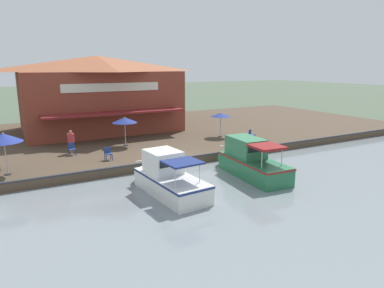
{
  "coord_description": "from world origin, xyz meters",
  "views": [
    {
      "loc": [
        19.91,
        -9.95,
        6.75
      ],
      "look_at": [
        -1.0,
        1.47,
        1.3
      ],
      "focal_mm": 32.0,
      "sensor_mm": 36.0,
      "label": 1
    }
  ],
  "objects_px": {
    "person_near_entrance": "(71,139)",
    "motorboat_second_along": "(248,160)",
    "waterfront_restaurant": "(99,93)",
    "motorboat_fourth_along": "(166,177)",
    "patio_umbrella_by_entrance": "(125,120)",
    "tree_upstream_bank": "(128,81)",
    "cafe_chair_under_first_umbrella": "(251,134)",
    "cafe_chair_beside_entrance": "(72,148)",
    "patio_umbrella_far_corner": "(221,115)",
    "cafe_chair_back_row_seat": "(108,153)",
    "patio_umbrella_mid_patio_left": "(3,138)"
  },
  "relations": [
    {
      "from": "person_near_entrance",
      "to": "motorboat_second_along",
      "type": "xyz_separation_m",
      "value": [
        8.66,
        9.16,
        -0.7
      ]
    },
    {
      "from": "waterfront_restaurant",
      "to": "motorboat_fourth_along",
      "type": "height_order",
      "value": "waterfront_restaurant"
    },
    {
      "from": "patio_umbrella_by_entrance",
      "to": "tree_upstream_bank",
      "type": "distance_m",
      "value": 14.68
    },
    {
      "from": "cafe_chair_under_first_umbrella",
      "to": "person_near_entrance",
      "type": "relative_size",
      "value": 0.51
    },
    {
      "from": "cafe_chair_beside_entrance",
      "to": "person_near_entrance",
      "type": "relative_size",
      "value": 0.51
    },
    {
      "from": "motorboat_fourth_along",
      "to": "motorboat_second_along",
      "type": "distance_m",
      "value": 5.82
    },
    {
      "from": "tree_upstream_bank",
      "to": "patio_umbrella_far_corner",
      "type": "bearing_deg",
      "value": 14.24
    },
    {
      "from": "cafe_chair_back_row_seat",
      "to": "person_near_entrance",
      "type": "height_order",
      "value": "person_near_entrance"
    },
    {
      "from": "waterfront_restaurant",
      "to": "motorboat_fourth_along",
      "type": "xyz_separation_m",
      "value": [
        17.69,
        -0.93,
        -3.36
      ]
    },
    {
      "from": "patio_umbrella_far_corner",
      "to": "cafe_chair_under_first_umbrella",
      "type": "height_order",
      "value": "patio_umbrella_far_corner"
    },
    {
      "from": "patio_umbrella_far_corner",
      "to": "person_near_entrance",
      "type": "bearing_deg",
      "value": -90.64
    },
    {
      "from": "patio_umbrella_by_entrance",
      "to": "cafe_chair_back_row_seat",
      "type": "xyz_separation_m",
      "value": [
        3.48,
        -2.34,
        -1.57
      ]
    },
    {
      "from": "motorboat_fourth_along",
      "to": "motorboat_second_along",
      "type": "relative_size",
      "value": 0.95
    },
    {
      "from": "cafe_chair_beside_entrance",
      "to": "motorboat_second_along",
      "type": "distance_m",
      "value": 12.3
    },
    {
      "from": "waterfront_restaurant",
      "to": "cafe_chair_beside_entrance",
      "type": "xyz_separation_m",
      "value": [
        9.24,
        -4.35,
        -3.14
      ]
    },
    {
      "from": "cafe_chair_beside_entrance",
      "to": "motorboat_fourth_along",
      "type": "xyz_separation_m",
      "value": [
        8.44,
        3.43,
        -0.22
      ]
    },
    {
      "from": "waterfront_restaurant",
      "to": "patio_umbrella_mid_patio_left",
      "type": "relative_size",
      "value": 5.93
    },
    {
      "from": "patio_umbrella_mid_patio_left",
      "to": "cafe_chair_beside_entrance",
      "type": "bearing_deg",
      "value": 125.46
    },
    {
      "from": "cafe_chair_back_row_seat",
      "to": "cafe_chair_under_first_umbrella",
      "type": "height_order",
      "value": "same"
    },
    {
      "from": "cafe_chair_under_first_umbrella",
      "to": "patio_umbrella_far_corner",
      "type": "bearing_deg",
      "value": -145.32
    },
    {
      "from": "waterfront_restaurant",
      "to": "cafe_chair_back_row_seat",
      "type": "relative_size",
      "value": 17.24
    },
    {
      "from": "cafe_chair_under_first_umbrella",
      "to": "cafe_chair_beside_entrance",
      "type": "height_order",
      "value": "same"
    },
    {
      "from": "patio_umbrella_by_entrance",
      "to": "motorboat_fourth_along",
      "type": "distance_m",
      "value": 9.62
    },
    {
      "from": "patio_umbrella_by_entrance",
      "to": "cafe_chair_beside_entrance",
      "type": "height_order",
      "value": "patio_umbrella_by_entrance"
    },
    {
      "from": "tree_upstream_bank",
      "to": "motorboat_second_along",
      "type": "bearing_deg",
      "value": 0.18
    },
    {
      "from": "patio_umbrella_far_corner",
      "to": "motorboat_second_along",
      "type": "relative_size",
      "value": 0.34
    },
    {
      "from": "motorboat_second_along",
      "to": "cafe_chair_back_row_seat",
      "type": "bearing_deg",
      "value": -127.4
    },
    {
      "from": "person_near_entrance",
      "to": "tree_upstream_bank",
      "type": "relative_size",
      "value": 0.25
    },
    {
      "from": "patio_umbrella_mid_patio_left",
      "to": "person_near_entrance",
      "type": "height_order",
      "value": "patio_umbrella_mid_patio_left"
    },
    {
      "from": "cafe_chair_beside_entrance",
      "to": "motorboat_second_along",
      "type": "relative_size",
      "value": 0.13
    },
    {
      "from": "cafe_chair_back_row_seat",
      "to": "motorboat_fourth_along",
      "type": "relative_size",
      "value": 0.14
    },
    {
      "from": "person_near_entrance",
      "to": "motorboat_fourth_along",
      "type": "distance_m",
      "value": 9.63
    },
    {
      "from": "cafe_chair_back_row_seat",
      "to": "tree_upstream_bank",
      "type": "bearing_deg",
      "value": 156.98
    },
    {
      "from": "cafe_chair_under_first_umbrella",
      "to": "tree_upstream_bank",
      "type": "xyz_separation_m",
      "value": [
        -16.53,
        -5.22,
        3.94
      ]
    },
    {
      "from": "motorboat_second_along",
      "to": "cafe_chair_beside_entrance",
      "type": "bearing_deg",
      "value": -131.29
    },
    {
      "from": "patio_umbrella_mid_patio_left",
      "to": "patio_umbrella_by_entrance",
      "type": "distance_m",
      "value": 9.18
    },
    {
      "from": "person_near_entrance",
      "to": "motorboat_fourth_along",
      "type": "xyz_separation_m",
      "value": [
        8.99,
        3.34,
        -0.79
      ]
    },
    {
      "from": "waterfront_restaurant",
      "to": "tree_upstream_bank",
      "type": "relative_size",
      "value": 2.2
    },
    {
      "from": "patio_umbrella_mid_patio_left",
      "to": "cafe_chair_back_row_seat",
      "type": "xyz_separation_m",
      "value": [
        -0.4,
        5.98,
        -1.7
      ]
    },
    {
      "from": "tree_upstream_bank",
      "to": "waterfront_restaurant",
      "type": "bearing_deg",
      "value": -41.97
    },
    {
      "from": "cafe_chair_back_row_seat",
      "to": "tree_upstream_bank",
      "type": "distance_m",
      "value": 18.99
    },
    {
      "from": "cafe_chair_back_row_seat",
      "to": "cafe_chair_beside_entrance",
      "type": "distance_m",
      "value": 3.15
    },
    {
      "from": "patio_umbrella_far_corner",
      "to": "cafe_chair_beside_entrance",
      "type": "bearing_deg",
      "value": -88.18
    },
    {
      "from": "patio_umbrella_by_entrance",
      "to": "cafe_chair_under_first_umbrella",
      "type": "height_order",
      "value": "patio_umbrella_by_entrance"
    },
    {
      "from": "cafe_chair_back_row_seat",
      "to": "cafe_chair_under_first_umbrella",
      "type": "distance_m",
      "value": 12.5
    },
    {
      "from": "person_near_entrance",
      "to": "waterfront_restaurant",
      "type": "bearing_deg",
      "value": 153.84
    },
    {
      "from": "waterfront_restaurant",
      "to": "person_near_entrance",
      "type": "xyz_separation_m",
      "value": [
        8.7,
        -4.27,
        -2.57
      ]
    },
    {
      "from": "waterfront_restaurant",
      "to": "motorboat_fourth_along",
      "type": "bearing_deg",
      "value": -3.0
    },
    {
      "from": "patio_umbrella_far_corner",
      "to": "tree_upstream_bank",
      "type": "bearing_deg",
      "value": -165.76
    },
    {
      "from": "cafe_chair_under_first_umbrella",
      "to": "motorboat_second_along",
      "type": "xyz_separation_m",
      "value": [
        6.19,
        -5.15,
        -0.13
      ]
    }
  ]
}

